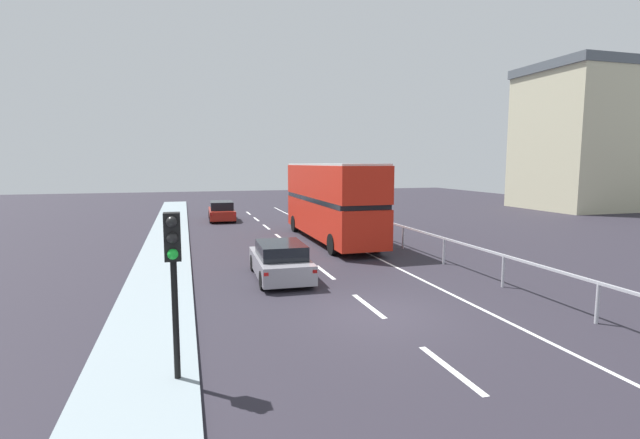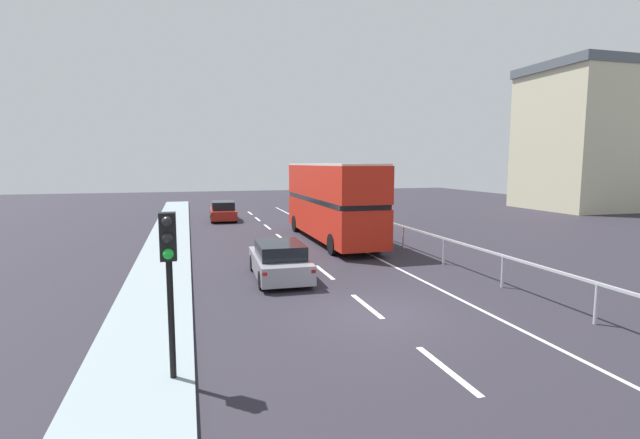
{
  "view_description": "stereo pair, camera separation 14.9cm",
  "coord_description": "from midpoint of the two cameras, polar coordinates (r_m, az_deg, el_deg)",
  "views": [
    {
      "loc": [
        -5.19,
        -11.89,
        4.26
      ],
      "look_at": [
        0.75,
        8.44,
        1.68
      ],
      "focal_mm": 26.12,
      "sensor_mm": 36.0,
      "label": 1
    },
    {
      "loc": [
        -5.05,
        -11.93,
        4.26
      ],
      "look_at": [
        0.75,
        8.44,
        1.68
      ],
      "focal_mm": 26.12,
      "sensor_mm": 36.0,
      "label": 2
    }
  ],
  "objects": [
    {
      "name": "double_decker_bus_red",
      "position": [
        25.31,
        1.57,
        2.43
      ],
      "size": [
        2.49,
        10.74,
        4.23
      ],
      "rotation": [
        0.0,
        0.0,
        -0.0
      ],
      "color": "red",
      "rests_on": "ground"
    },
    {
      "name": "sedan_car_ahead",
      "position": [
        35.35,
        -11.68,
        1.0
      ],
      "size": [
        1.95,
        4.47,
        1.43
      ],
      "rotation": [
        0.0,
        0.0,
        -0.03
      ],
      "color": "maroon",
      "rests_on": "ground"
    },
    {
      "name": "lane_paint_markings",
      "position": [
        21.84,
        2.93,
        -4.3
      ],
      "size": [
        3.21,
        46.0,
        0.01
      ],
      "color": "silver",
      "rests_on": "ground"
    },
    {
      "name": "hatchback_car_near",
      "position": [
        17.33,
        -4.74,
        -5.06
      ],
      "size": [
        1.97,
        4.31,
        1.36
      ],
      "rotation": [
        0.0,
        0.0,
        -0.03
      ],
      "color": "gray",
      "rests_on": "ground"
    },
    {
      "name": "distant_building_block",
      "position": [
        54.18,
        34.4,
        8.17
      ],
      "size": [
        22.01,
        9.19,
        13.07
      ],
      "color": "#C1BB99",
      "rests_on": "ground"
    },
    {
      "name": "bridge_side_railing",
      "position": [
        23.58,
        10.39,
        -1.28
      ],
      "size": [
        0.1,
        42.0,
        1.14
      ],
      "color": "#B4B4BC",
      "rests_on": "ground"
    },
    {
      "name": "ground_plane",
      "position": [
        13.66,
        7.13,
        -11.49
      ],
      "size": [
        73.89,
        120.0,
        0.1
      ],
      "primitive_type": "cube",
      "color": "#28242E"
    },
    {
      "name": "near_sidewalk_kerb",
      "position": [
        12.67,
        -20.14,
        -12.8
      ],
      "size": [
        2.24,
        80.0,
        0.14
      ],
      "primitive_type": "cube",
      "color": "gray",
      "rests_on": "ground"
    },
    {
      "name": "traffic_signal_pole",
      "position": [
        9.13,
        -17.61,
        -4.21
      ],
      "size": [
        0.3,
        0.42,
        3.21
      ],
      "color": "black",
      "rests_on": "near_sidewalk_kerb"
    }
  ]
}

